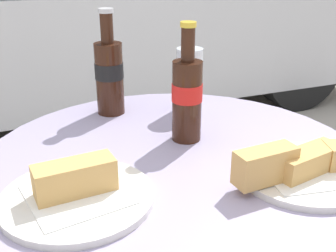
# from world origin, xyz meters

# --- Properties ---
(bistro_table) EXTENTS (0.78, 0.78, 0.76)m
(bistro_table) POSITION_xyz_m (0.00, 0.00, 0.63)
(bistro_table) COLOR #333333
(bistro_table) RESTS_ON ground_plane
(cola_bottle_left) EXTENTS (0.06, 0.06, 0.25)m
(cola_bottle_left) POSITION_xyz_m (0.05, 0.07, 0.86)
(cola_bottle_left) COLOR #33190F
(cola_bottle_left) RESTS_ON bistro_table
(cola_bottle_right) EXTENTS (0.07, 0.07, 0.25)m
(cola_bottle_right) POSITION_xyz_m (-0.05, 0.28, 0.86)
(cola_bottle_right) COLOR #33190F
(cola_bottle_right) RESTS_ON bistro_table
(drinking_glass) EXTENTS (0.06, 0.06, 0.16)m
(drinking_glass) POSITION_xyz_m (0.13, 0.22, 0.83)
(drinking_glass) COLOR black
(drinking_glass) RESTS_ON bistro_table
(lunch_plate_near) EXTENTS (0.25, 0.25, 0.07)m
(lunch_plate_near) POSITION_xyz_m (-0.21, -0.08, 0.78)
(lunch_plate_near) COLOR silver
(lunch_plate_near) RESTS_ON bistro_table
(lunch_plate_far) EXTENTS (0.32, 0.24, 0.07)m
(lunch_plate_far) POSITION_xyz_m (0.19, -0.16, 0.78)
(lunch_plate_far) COLOR silver
(lunch_plate_far) RESTS_ON bistro_table
(parked_car) EXTENTS (3.98, 1.70, 1.35)m
(parked_car) POSITION_xyz_m (0.47, 2.53, 0.64)
(parked_car) COLOR #B7B7BC
(parked_car) RESTS_ON ground_plane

